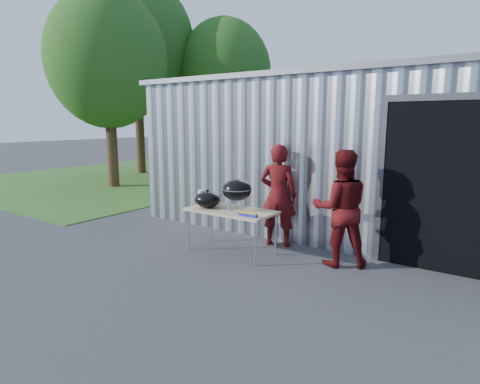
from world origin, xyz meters
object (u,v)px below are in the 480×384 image
Objects in this scene: folding_table at (231,212)px; person_bystander at (341,208)px; kettle_grill at (237,186)px; person_cook at (278,195)px.

folding_table is 1.80m from person_bystander.
folding_table is 0.47m from kettle_grill.
folding_table is at bearing -15.25° from person_bystander.
person_bystander reaches higher than kettle_grill.
folding_table is 0.82× the size of person_cook.
folding_table is 1.58× the size of kettle_grill.
person_cook is 1.01× the size of person_bystander.
person_cook reaches higher than folding_table.
person_bystander is at bearing 17.22° from kettle_grill.
kettle_grill is 0.52× the size of person_cook.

